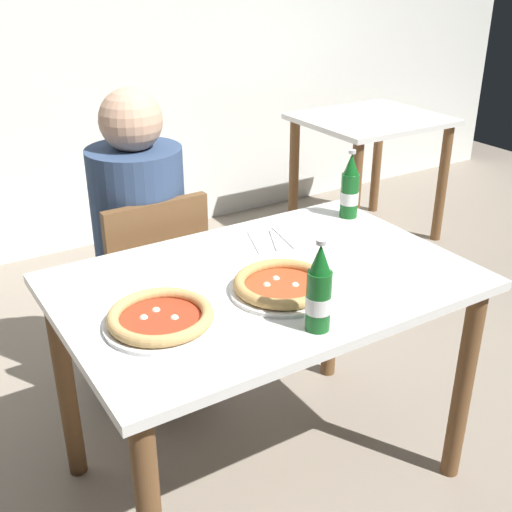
{
  "coord_description": "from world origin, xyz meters",
  "views": [
    {
      "loc": [
        -0.91,
        -1.4,
        1.61
      ],
      "look_at": [
        0.0,
        0.05,
        0.8
      ],
      "focal_mm": 44.84,
      "sensor_mm": 36.0,
      "label": 1
    }
  ],
  "objects_px": {
    "diner_seated": "(142,256)",
    "pizza_marinara_far": "(282,285)",
    "dining_table_main": "(265,311)",
    "beer_bottle_center": "(350,189)",
    "dining_table_background": "(370,143)",
    "chair_behind_table": "(150,286)",
    "pizza_margherita_near": "(161,318)",
    "beer_bottle_left": "(319,292)",
    "napkin_with_cutlery": "(279,240)"
  },
  "relations": [
    {
      "from": "diner_seated",
      "to": "dining_table_background",
      "type": "height_order",
      "value": "diner_seated"
    },
    {
      "from": "pizza_margherita_near",
      "to": "beer_bottle_left",
      "type": "distance_m",
      "value": 0.41
    },
    {
      "from": "pizza_marinara_far",
      "to": "napkin_with_cutlery",
      "type": "distance_m",
      "value": 0.36
    },
    {
      "from": "pizza_marinara_far",
      "to": "diner_seated",
      "type": "bearing_deg",
      "value": 98.74
    },
    {
      "from": "dining_table_main",
      "to": "beer_bottle_left",
      "type": "height_order",
      "value": "beer_bottle_left"
    },
    {
      "from": "napkin_with_cutlery",
      "to": "dining_table_main",
      "type": "bearing_deg",
      "value": -132.78
    },
    {
      "from": "pizza_margherita_near",
      "to": "beer_bottle_center",
      "type": "bearing_deg",
      "value": 20.41
    },
    {
      "from": "dining_table_main",
      "to": "napkin_with_cutlery",
      "type": "xyz_separation_m",
      "value": [
        0.19,
        0.2,
        0.12
      ]
    },
    {
      "from": "diner_seated",
      "to": "beer_bottle_center",
      "type": "distance_m",
      "value": 0.81
    },
    {
      "from": "beer_bottle_left",
      "to": "beer_bottle_center",
      "type": "xyz_separation_m",
      "value": [
        0.56,
        0.55,
        0.0
      ]
    },
    {
      "from": "dining_table_background",
      "to": "beer_bottle_left",
      "type": "relative_size",
      "value": 3.24
    },
    {
      "from": "napkin_with_cutlery",
      "to": "pizza_marinara_far",
      "type": "bearing_deg",
      "value": -122.56
    },
    {
      "from": "dining_table_background",
      "to": "napkin_with_cutlery",
      "type": "relative_size",
      "value": 3.49
    },
    {
      "from": "dining_table_main",
      "to": "napkin_with_cutlery",
      "type": "distance_m",
      "value": 0.3
    },
    {
      "from": "pizza_margherita_near",
      "to": "beer_bottle_left",
      "type": "xyz_separation_m",
      "value": [
        0.33,
        -0.22,
        0.08
      ]
    },
    {
      "from": "pizza_marinara_far",
      "to": "beer_bottle_center",
      "type": "xyz_separation_m",
      "value": [
        0.52,
        0.35,
        0.08
      ]
    },
    {
      "from": "beer_bottle_left",
      "to": "beer_bottle_center",
      "type": "distance_m",
      "value": 0.79
    },
    {
      "from": "diner_seated",
      "to": "pizza_marinara_far",
      "type": "relative_size",
      "value": 4.05
    },
    {
      "from": "pizza_margherita_near",
      "to": "dining_table_background",
      "type": "bearing_deg",
      "value": 36.3
    },
    {
      "from": "pizza_marinara_far",
      "to": "beer_bottle_left",
      "type": "height_order",
      "value": "beer_bottle_left"
    },
    {
      "from": "dining_table_main",
      "to": "napkin_with_cutlery",
      "type": "bearing_deg",
      "value": 47.22
    },
    {
      "from": "dining_table_background",
      "to": "napkin_with_cutlery",
      "type": "bearing_deg",
      "value": -140.61
    },
    {
      "from": "beer_bottle_center",
      "to": "diner_seated",
      "type": "bearing_deg",
      "value": 147.21
    },
    {
      "from": "chair_behind_table",
      "to": "dining_table_background",
      "type": "distance_m",
      "value": 1.92
    },
    {
      "from": "pizza_margherita_near",
      "to": "beer_bottle_center",
      "type": "height_order",
      "value": "beer_bottle_center"
    },
    {
      "from": "dining_table_background",
      "to": "pizza_margherita_near",
      "type": "distance_m",
      "value": 2.49
    },
    {
      "from": "beer_bottle_center",
      "to": "napkin_with_cutlery",
      "type": "bearing_deg",
      "value": -171.89
    },
    {
      "from": "beer_bottle_center",
      "to": "napkin_with_cutlery",
      "type": "height_order",
      "value": "beer_bottle_center"
    },
    {
      "from": "dining_table_main",
      "to": "dining_table_background",
      "type": "relative_size",
      "value": 1.5
    },
    {
      "from": "diner_seated",
      "to": "napkin_with_cutlery",
      "type": "xyz_separation_m",
      "value": [
        0.31,
        -0.46,
        0.17
      ]
    },
    {
      "from": "chair_behind_table",
      "to": "pizza_margherita_near",
      "type": "distance_m",
      "value": 0.79
    },
    {
      "from": "dining_table_main",
      "to": "beer_bottle_center",
      "type": "xyz_separation_m",
      "value": [
        0.52,
        0.25,
        0.22
      ]
    },
    {
      "from": "pizza_marinara_far",
      "to": "napkin_with_cutlery",
      "type": "relative_size",
      "value": 1.3
    },
    {
      "from": "dining_table_main",
      "to": "beer_bottle_center",
      "type": "height_order",
      "value": "beer_bottle_center"
    },
    {
      "from": "dining_table_background",
      "to": "pizza_margherita_near",
      "type": "height_order",
      "value": "pizza_margherita_near"
    },
    {
      "from": "diner_seated",
      "to": "pizza_margherita_near",
      "type": "height_order",
      "value": "diner_seated"
    },
    {
      "from": "pizza_marinara_far",
      "to": "napkin_with_cutlery",
      "type": "height_order",
      "value": "pizza_marinara_far"
    },
    {
      "from": "diner_seated",
      "to": "pizza_marinara_far",
      "type": "xyz_separation_m",
      "value": [
        0.12,
        -0.76,
        0.19
      ]
    },
    {
      "from": "diner_seated",
      "to": "pizza_marinara_far",
      "type": "height_order",
      "value": "diner_seated"
    },
    {
      "from": "chair_behind_table",
      "to": "pizza_margherita_near",
      "type": "xyz_separation_m",
      "value": [
        -0.25,
        -0.69,
        0.29
      ]
    },
    {
      "from": "diner_seated",
      "to": "beer_bottle_center",
      "type": "xyz_separation_m",
      "value": [
        0.64,
        -0.41,
        0.27
      ]
    },
    {
      "from": "dining_table_main",
      "to": "pizza_marinara_far",
      "type": "xyz_separation_m",
      "value": [
        -0.01,
        -0.1,
        0.14
      ]
    },
    {
      "from": "dining_table_main",
      "to": "diner_seated",
      "type": "xyz_separation_m",
      "value": [
        -0.12,
        0.66,
        -0.05
      ]
    },
    {
      "from": "chair_behind_table",
      "to": "beer_bottle_left",
      "type": "relative_size",
      "value": 3.44
    },
    {
      "from": "beer_bottle_left",
      "to": "beer_bottle_center",
      "type": "relative_size",
      "value": 1.0
    },
    {
      "from": "dining_table_main",
      "to": "chair_behind_table",
      "type": "bearing_deg",
      "value": 101.39
    },
    {
      "from": "chair_behind_table",
      "to": "beer_bottle_left",
      "type": "height_order",
      "value": "beer_bottle_left"
    },
    {
      "from": "pizza_marinara_far",
      "to": "beer_bottle_center",
      "type": "bearing_deg",
      "value": 33.55
    },
    {
      "from": "chair_behind_table",
      "to": "pizza_marinara_far",
      "type": "height_order",
      "value": "chair_behind_table"
    },
    {
      "from": "dining_table_background",
      "to": "pizza_marinara_far",
      "type": "distance_m",
      "value": 2.22
    }
  ]
}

